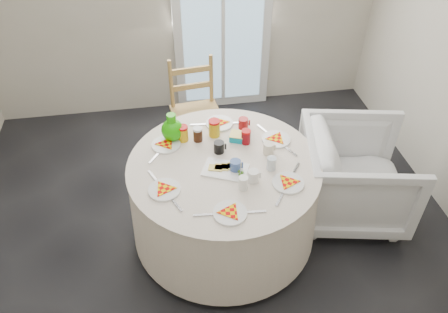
{
  "coord_description": "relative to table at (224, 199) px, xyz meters",
  "views": [
    {
      "loc": [
        -0.26,
        -2.22,
        2.77
      ],
      "look_at": [
        0.11,
        0.07,
        0.8
      ],
      "focal_mm": 35.0,
      "sensor_mm": 36.0,
      "label": 1
    }
  ],
  "objects": [
    {
      "name": "floor",
      "position": [
        -0.11,
        -0.07,
        -0.38
      ],
      "size": [
        4.0,
        4.0,
        0.0
      ],
      "primitive_type": "plane",
      "color": "black",
      "rests_on": "ground"
    },
    {
      "name": "glass_door",
      "position": [
        0.29,
        1.88,
        0.68
      ],
      "size": [
        1.0,
        0.08,
        2.1
      ],
      "primitive_type": "cube",
      "color": "silver",
      "rests_on": "floor"
    },
    {
      "name": "table",
      "position": [
        0.0,
        0.0,
        0.0
      ],
      "size": [
        1.41,
        1.41,
        0.72
      ],
      "primitive_type": "cylinder",
      "color": "silver",
      "rests_on": "floor"
    },
    {
      "name": "wooden_chair",
      "position": [
        -0.09,
        1.01,
        0.09
      ],
      "size": [
        0.48,
        0.46,
        0.97
      ],
      "primitive_type": null,
      "rotation": [
        0.0,
        0.0,
        0.11
      ],
      "color": "tan",
      "rests_on": "floor"
    },
    {
      "name": "armchair",
      "position": [
        1.08,
        0.08,
        0.02
      ],
      "size": [
        0.92,
        0.96,
        0.85
      ],
      "primitive_type": "imported",
      "rotation": [
        0.0,
        0.0,
        1.38
      ],
      "color": "silver",
      "rests_on": "floor"
    },
    {
      "name": "place_settings",
      "position": [
        0.0,
        0.0,
        0.4
      ],
      "size": [
        1.26,
        1.26,
        0.02
      ],
      "primitive_type": null,
      "rotation": [
        0.0,
        0.0,
        -0.08
      ],
      "color": "white",
      "rests_on": "table"
    },
    {
      "name": "jar_cluster",
      "position": [
        -0.04,
        0.26,
        0.45
      ],
      "size": [
        0.58,
        0.45,
        0.15
      ],
      "primitive_type": null,
      "rotation": [
        0.0,
        0.0,
        -0.42
      ],
      "color": "#AF8321",
      "rests_on": "table"
    },
    {
      "name": "butter_tub",
      "position": [
        0.16,
        0.25,
        0.41
      ],
      "size": [
        0.17,
        0.15,
        0.06
      ],
      "primitive_type": "cube",
      "rotation": [
        0.0,
        0.0,
        -0.38
      ],
      "color": "#0591A9",
      "rests_on": "table"
    },
    {
      "name": "green_pitcher",
      "position": [
        -0.33,
        0.34,
        0.49
      ],
      "size": [
        0.19,
        0.19,
        0.22
      ],
      "primitive_type": null,
      "rotation": [
        0.0,
        0.0,
        -0.16
      ],
      "color": "#1FAB05",
      "rests_on": "table"
    },
    {
      "name": "cheese_platter",
      "position": [
        -0.0,
        -0.07,
        0.4
      ],
      "size": [
        0.36,
        0.3,
        0.04
      ],
      "primitive_type": null,
      "rotation": [
        0.0,
        0.0,
        -0.41
      ],
      "color": "white",
      "rests_on": "table"
    },
    {
      "name": "mugs_glasses",
      "position": [
        0.17,
        0.02,
        0.44
      ],
      "size": [
        0.68,
        0.68,
        0.11
      ],
      "primitive_type": null,
      "rotation": [
        0.0,
        0.0,
        -0.21
      ],
      "color": "gray",
      "rests_on": "table"
    }
  ]
}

